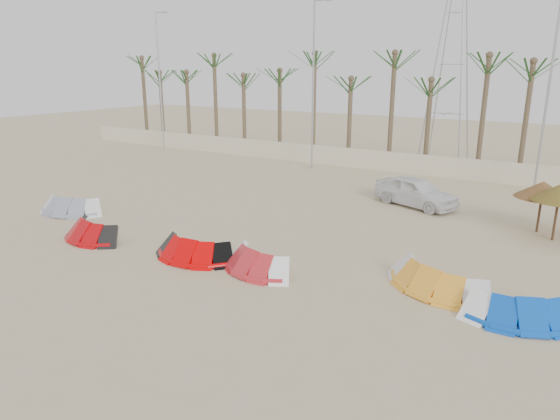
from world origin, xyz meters
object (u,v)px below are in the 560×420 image
Objects in this scene: kite_grey at (75,204)px; car at (416,192)px; kite_red_right at (260,258)px; kite_blue at (527,305)px; kite_red_left at (97,228)px; kite_red_mid at (199,247)px; kite_orange at (439,276)px; parasol_mid at (560,193)px; parasol_left at (543,190)px.

car is (13.72, 9.81, 0.33)m from kite_grey.
kite_blue is (8.35, 0.97, 0.00)m from kite_red_right.
kite_red_left and kite_blue have the same top height.
kite_red_mid is (9.03, -1.45, -0.00)m from kite_grey.
kite_orange and kite_blue have the same top height.
kite_red_left is 0.98× the size of kite_red_mid.
parasol_mid is (11.06, 9.05, 1.58)m from kite_red_mid.
car is (-3.58, 9.30, 0.33)m from kite_orange.
parasol_mid reaches higher than kite_orange.
kite_red_left is at bearing -146.01° from parasol_left.
parasol_left is 0.51× the size of car.
car is at bearing 79.04° from kite_red_right.
parasol_left is at bearing 23.47° from kite_grey.
parasol_left is at bearing 50.84° from kite_red_right.
kite_red_right is at bearing -5.92° from kite_grey.
kite_red_mid is 1.49× the size of parasol_left.
kite_grey is at bearing 153.77° from kite_red_left.
kite_blue is 0.85× the size of car.
kite_red_right is 0.75× the size of car.
kite_grey is 0.81× the size of car.
kite_red_left is at bearing 160.93° from car.
kite_red_right is (2.56, 0.25, -0.00)m from kite_red_mid.
kite_blue is at bearing -127.79° from car.
kite_grey is 4.46m from kite_red_left.
parasol_mid reaches higher than kite_red_mid.
kite_red_left is 13.53m from kite_orange.
kite_red_right is 0.84× the size of kite_orange.
kite_orange is at bearing 13.38° from kite_red_mid.
kite_red_mid and kite_blue have the same top height.
kite_blue is at bearing 6.38° from kite_red_mid.
kite_grey and kite_red_mid have the same top height.
car reaches higher than kite_orange.
kite_grey is 9.14m from kite_red_mid.
parasol_mid is (8.50, 8.80, 1.58)m from kite_red_right.
kite_red_right and kite_blue have the same top height.
kite_grey is 11.65m from kite_red_right.
kite_orange is 1.67× the size of parasol_mid.
car is (-5.72, 1.37, -1.12)m from parasol_left.
kite_red_mid is 12.21m from car.
kite_grey and kite_blue have the same top height.
kite_orange is 1.75× the size of parasol_left.
car is at bearing 121.76° from kite_blue.
kite_red_mid is 14.38m from parasol_mid.
car is at bearing 35.58° from kite_grey.
parasol_left is (10.41, 9.89, 1.45)m from kite_red_mid.
kite_orange is at bearing 1.70° from kite_grey.
kite_red_left is 5.06m from kite_red_mid.
parasol_left reaches higher than kite_blue.
kite_red_left and kite_red_right have the same top height.
parasol_left reaches higher than kite_red_right.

